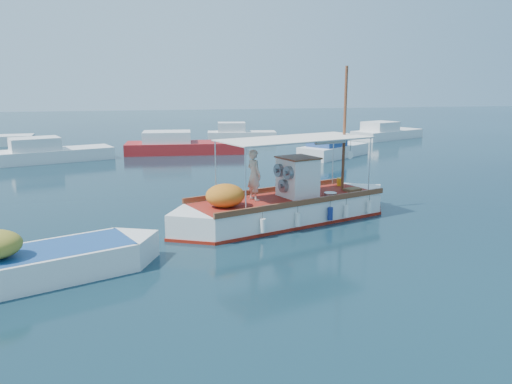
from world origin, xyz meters
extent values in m
plane|color=black|center=(0.00, 0.00, 0.00)|extent=(160.00, 160.00, 0.00)
cube|color=white|center=(0.04, 0.74, 0.33)|extent=(7.53, 4.56, 1.05)
cube|color=white|center=(-3.34, -0.41, 0.33)|extent=(2.26, 2.26, 1.05)
cube|color=white|center=(3.42, 1.90, 0.33)|extent=(2.26, 2.26, 1.05)
cube|color=maroon|center=(0.04, 0.74, 0.02)|extent=(7.64, 4.66, 0.17)
cube|color=maroon|center=(0.04, 0.74, 0.84)|extent=(7.46, 4.38, 0.06)
cube|color=brown|center=(-0.35, 1.88, 0.95)|extent=(6.88, 2.42, 0.19)
cube|color=brown|center=(0.43, -0.39, 0.95)|extent=(6.88, 2.42, 0.19)
cube|color=white|center=(0.49, 0.90, 1.57)|extent=(1.48, 1.54, 1.43)
cube|color=brown|center=(0.49, 0.90, 2.31)|extent=(1.60, 1.66, 0.06)
cylinder|color=slate|center=(0.00, 0.41, 1.86)|extent=(0.35, 0.52, 0.48)
cylinder|color=slate|center=(-0.19, 0.99, 1.86)|extent=(0.35, 0.52, 0.48)
cylinder|color=slate|center=(-0.09, 0.70, 1.33)|extent=(0.35, 0.52, 0.48)
cylinder|color=brown|center=(2.56, 1.60, 3.24)|extent=(0.14, 0.14, 4.76)
cylinder|color=brown|center=(1.84, 1.36, 2.86)|extent=(1.65, 0.63, 0.08)
cylinder|color=silver|center=(-2.55, 0.97, 1.93)|extent=(0.05, 0.05, 2.14)
cylinder|color=silver|center=(-1.87, -1.02, 1.93)|extent=(0.05, 0.05, 2.14)
cylinder|color=silver|center=(2.59, 2.72, 1.93)|extent=(0.05, 0.05, 2.14)
cylinder|color=silver|center=(3.26, 0.74, 1.93)|extent=(0.05, 0.05, 2.14)
cube|color=silver|center=(0.36, 0.85, 3.02)|extent=(6.05, 3.97, 0.04)
ellipsoid|color=#C16C1C|center=(-2.39, -0.09, 1.26)|extent=(1.63, 1.50, 0.80)
cube|color=orange|center=(1.04, 1.64, 1.05)|extent=(0.28, 0.24, 0.38)
cylinder|color=orange|center=(2.80, 2.39, 1.02)|extent=(0.36, 0.36, 0.32)
cube|color=brown|center=(2.87, 1.31, 0.91)|extent=(0.72, 0.61, 0.11)
cylinder|color=#B2B2B2|center=(1.74, 0.77, 0.91)|extent=(0.60, 0.60, 0.11)
cylinder|color=white|center=(2.35, 0.47, 2.41)|extent=(0.28, 0.12, 0.29)
cylinder|color=white|center=(-1.33, -1.13, 0.43)|extent=(0.24, 0.24, 0.46)
cylinder|color=navy|center=(1.37, -0.21, 0.43)|extent=(0.24, 0.24, 0.46)
cylinder|color=white|center=(3.17, 0.40, 0.43)|extent=(0.24, 0.24, 0.46)
imported|color=#C0B49F|center=(-1.22, 0.65, 1.78)|extent=(0.66, 0.78, 1.83)
cube|color=white|center=(-7.95, -3.29, 0.27)|extent=(5.38, 3.66, 0.98)
cube|color=white|center=(-5.62, -2.37, 0.27)|extent=(1.82, 1.82, 0.98)
cube|color=navy|center=(-7.95, -3.29, 0.74)|extent=(5.30, 3.45, 0.05)
cube|color=silver|center=(-10.65, 17.90, 0.30)|extent=(7.64, 4.63, 1.00)
cube|color=silver|center=(-11.68, 17.54, 1.20)|extent=(3.41, 2.87, 0.80)
cube|color=maroon|center=(-2.02, 19.83, 0.30)|extent=(8.57, 3.53, 1.00)
cube|color=silver|center=(-3.27, 19.94, 1.20)|extent=(3.54, 2.67, 0.80)
cube|color=silver|center=(7.81, 15.72, 0.30)|extent=(5.81, 4.98, 1.00)
cube|color=navy|center=(7.13, 15.25, 1.20)|extent=(2.89, 2.80, 0.80)
cube|color=silver|center=(16.80, 25.26, 0.30)|extent=(7.54, 5.31, 1.00)
cube|color=silver|center=(15.83, 24.82, 1.20)|extent=(3.50, 3.19, 0.80)
cube|color=silver|center=(3.60, 26.89, 0.30)|extent=(6.20, 2.86, 1.00)
cube|color=silver|center=(2.72, 27.02, 1.20)|extent=(2.61, 2.04, 0.80)
camera|label=1|loc=(-5.07, -16.36, 4.98)|focal=35.00mm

